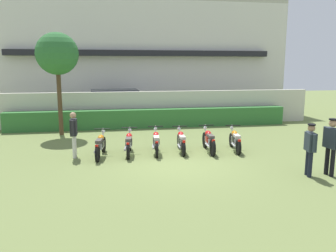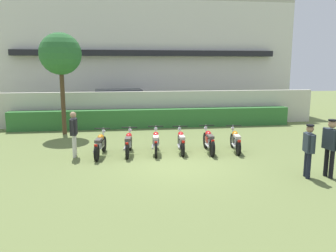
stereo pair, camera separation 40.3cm
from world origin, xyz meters
name	(u,v)px [view 1 (the left image)]	position (x,y,z in m)	size (l,w,h in m)	color
ground	(177,164)	(0.00, 0.00, 0.00)	(60.00, 60.00, 0.00)	olive
building	(139,58)	(0.00, 14.03, 3.83)	(19.60, 6.50, 7.66)	silver
compound_wall	(150,108)	(0.00, 7.68, 0.94)	(18.62, 0.30, 1.88)	beige
hedge_row	(151,118)	(0.00, 6.98, 0.49)	(14.90, 0.70, 0.99)	#337033
parked_car	(117,106)	(-1.72, 9.35, 0.94)	(4.60, 2.29, 1.89)	silver
tree_near_inspector	(57,54)	(-4.50, 5.78, 3.78)	(1.95, 1.95, 4.80)	#4C3823
motorcycle_in_row_0	(100,145)	(-2.56, 1.41, 0.45)	(0.60, 1.91, 0.96)	black
motorcycle_in_row_1	(129,143)	(-1.52, 1.51, 0.45)	(0.60, 1.86, 0.96)	black
motorcycle_in_row_2	(156,142)	(-0.50, 1.58, 0.45)	(0.60, 1.92, 0.96)	black
motorcycle_in_row_3	(181,141)	(0.47, 1.57, 0.44)	(0.60, 1.81, 0.94)	black
motorcycle_in_row_4	(209,140)	(1.52, 1.41, 0.46)	(0.60, 1.91, 0.97)	black
motorcycle_in_row_5	(235,140)	(2.58, 1.39, 0.44)	(0.61, 1.80, 0.94)	black
inspector_person	(74,131)	(-3.48, 1.47, 0.98)	(0.22, 0.67, 1.65)	silver
officer_0	(310,146)	(3.64, -1.89, 0.93)	(0.31, 0.63, 1.59)	black
officer_1	(331,142)	(4.28, -1.96, 1.04)	(0.27, 0.69, 1.74)	black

